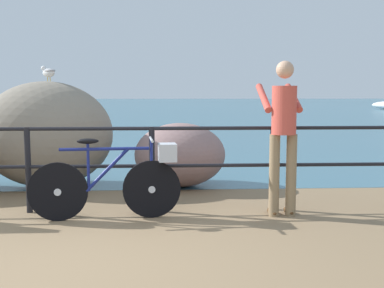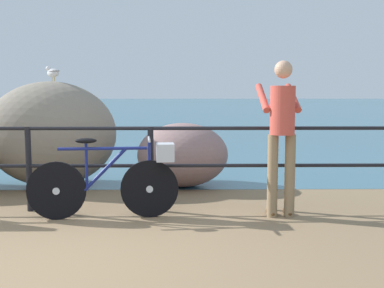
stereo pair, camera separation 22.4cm
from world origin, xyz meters
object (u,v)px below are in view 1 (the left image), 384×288
(breakwater_boulder_main, at_px, (47,134))
(breakwater_boulder_right, at_px, (180,155))
(person_at_railing, at_px, (283,130))
(seagull, at_px, (48,72))
(bicycle, at_px, (119,178))

(breakwater_boulder_main, distance_m, breakwater_boulder_right, 2.03)
(person_at_railing, height_order, seagull, seagull)
(bicycle, bearing_deg, breakwater_boulder_main, 118.60)
(breakwater_boulder_main, bearing_deg, person_at_railing, -30.40)
(breakwater_boulder_right, height_order, seagull, seagull)
(breakwater_boulder_main, height_order, breakwater_boulder_right, breakwater_boulder_main)
(breakwater_boulder_main, relative_size, seagull, 6.53)
(person_at_railing, height_order, breakwater_boulder_right, person_at_railing)
(bicycle, distance_m, breakwater_boulder_main, 2.31)
(person_at_railing, distance_m, seagull, 3.70)
(breakwater_boulder_main, xyz_separation_m, breakwater_boulder_right, (2.00, -0.06, -0.31))
(person_at_railing, relative_size, breakwater_boulder_right, 1.29)
(bicycle, distance_m, breakwater_boulder_right, 1.98)
(bicycle, height_order, person_at_railing, person_at_railing)
(person_at_railing, bearing_deg, breakwater_boulder_main, 56.89)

